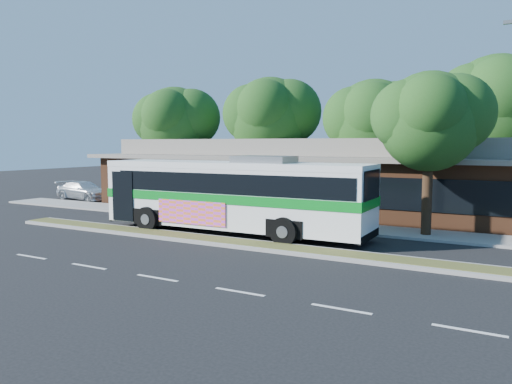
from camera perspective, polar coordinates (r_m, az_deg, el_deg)
ground at (r=20.02m, az=-1.85°, el=-6.48°), size 120.00×120.00×0.00m
median_strip at (r=20.51m, az=-0.98°, el=-5.97°), size 26.00×1.10×0.15m
sidewalk at (r=25.61m, az=5.56°, el=-3.70°), size 44.00×2.60×0.12m
parking_lot at (r=39.03m, az=-17.13°, el=-0.80°), size 14.00×12.00×0.01m
plaza_building at (r=31.50m, az=10.40°, el=1.76°), size 33.20×11.20×4.45m
tree_bg_a at (r=40.37m, az=-8.63°, el=7.93°), size 6.47×5.80×8.63m
tree_bg_b at (r=36.95m, az=2.33°, el=8.63°), size 6.69×6.00×9.00m
tree_bg_c at (r=33.10m, az=14.04°, el=7.87°), size 6.24×5.60×8.26m
tree_bg_d at (r=33.04m, az=26.57°, el=8.89°), size 6.91×6.20×9.37m
transit_bus at (r=22.96m, az=-2.49°, el=0.17°), size 12.98×3.22×3.63m
sedan at (r=39.12m, az=-19.07°, el=0.15°), size 4.80×2.14×1.37m
sidewalk_tree at (r=23.41m, az=20.03°, el=7.81°), size 4.90×4.39×7.33m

